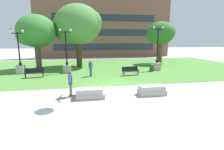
{
  "coord_description": "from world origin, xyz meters",
  "views": [
    {
      "loc": [
        -2.76,
        -13.32,
        3.63
      ],
      "look_at": [
        -0.65,
        -1.4,
        1.2
      ],
      "focal_mm": 28.0,
      "sensor_mm": 36.0,
      "label": 1
    }
  ],
  "objects_px": {
    "skateboard": "(77,95)",
    "trash_bin": "(152,67)",
    "concrete_block_left": "(152,90)",
    "person_skateboarder": "(70,82)",
    "concrete_block_center": "(90,93)",
    "park_bench_near_right": "(34,72)",
    "person_bystander_near_lawn": "(91,67)",
    "park_bench_near_left": "(130,70)",
    "lamp_post_left": "(157,61)",
    "lamp_post_center": "(67,64)",
    "lamp_post_right": "(20,65)"
  },
  "relations": [
    {
      "from": "person_skateboarder",
      "to": "concrete_block_center",
      "type": "bearing_deg",
      "value": -22.61
    },
    {
      "from": "lamp_post_center",
      "to": "person_bystander_near_lawn",
      "type": "distance_m",
      "value": 3.45
    },
    {
      "from": "park_bench_near_right",
      "to": "lamp_post_right",
      "type": "xyz_separation_m",
      "value": [
        -1.98,
        2.44,
        0.47
      ]
    },
    {
      "from": "concrete_block_left",
      "to": "trash_bin",
      "type": "xyz_separation_m",
      "value": [
        3.45,
        8.3,
        0.2
      ]
    },
    {
      "from": "skateboard",
      "to": "lamp_post_center",
      "type": "bearing_deg",
      "value": 98.06
    },
    {
      "from": "lamp_post_left",
      "to": "trash_bin",
      "type": "bearing_deg",
      "value": -139.18
    },
    {
      "from": "lamp_post_left",
      "to": "trash_bin",
      "type": "distance_m",
      "value": 1.45
    },
    {
      "from": "concrete_block_left",
      "to": "skateboard",
      "type": "relative_size",
      "value": 1.74
    },
    {
      "from": "park_bench_near_left",
      "to": "person_bystander_near_lawn",
      "type": "relative_size",
      "value": 1.09
    },
    {
      "from": "lamp_post_left",
      "to": "concrete_block_left",
      "type": "bearing_deg",
      "value": -115.86
    },
    {
      "from": "concrete_block_center",
      "to": "trash_bin",
      "type": "distance_m",
      "value": 11.24
    },
    {
      "from": "lamp_post_center",
      "to": "trash_bin",
      "type": "relative_size",
      "value": 5.15
    },
    {
      "from": "park_bench_near_left",
      "to": "person_bystander_near_lawn",
      "type": "distance_m",
      "value": 4.13
    },
    {
      "from": "park_bench_near_right",
      "to": "trash_bin",
      "type": "height_order",
      "value": "trash_bin"
    },
    {
      "from": "concrete_block_center",
      "to": "lamp_post_left",
      "type": "distance_m",
      "value": 12.57
    },
    {
      "from": "concrete_block_center",
      "to": "person_bystander_near_lawn",
      "type": "height_order",
      "value": "person_bystander_near_lawn"
    },
    {
      "from": "lamp_post_left",
      "to": "lamp_post_center",
      "type": "bearing_deg",
      "value": -179.6
    },
    {
      "from": "lamp_post_right",
      "to": "person_skateboarder",
      "type": "bearing_deg",
      "value": -57.45
    },
    {
      "from": "person_skateboarder",
      "to": "skateboard",
      "type": "relative_size",
      "value": 1.65
    },
    {
      "from": "person_skateboarder",
      "to": "person_bystander_near_lawn",
      "type": "height_order",
      "value": "person_bystander_near_lawn"
    },
    {
      "from": "person_skateboarder",
      "to": "lamp_post_right",
      "type": "relative_size",
      "value": 0.36
    },
    {
      "from": "person_skateboarder",
      "to": "park_bench_near_left",
      "type": "distance_m",
      "value": 8.39
    },
    {
      "from": "concrete_block_left",
      "to": "lamp_post_right",
      "type": "xyz_separation_m",
      "value": [
        -11.16,
        9.63,
        0.7
      ]
    },
    {
      "from": "park_bench_near_left",
      "to": "lamp_post_center",
      "type": "height_order",
      "value": "lamp_post_center"
    },
    {
      "from": "person_bystander_near_lawn",
      "to": "person_skateboarder",
      "type": "bearing_deg",
      "value": -104.84
    },
    {
      "from": "skateboard",
      "to": "trash_bin",
      "type": "bearing_deg",
      "value": 42.8
    },
    {
      "from": "skateboard",
      "to": "lamp_post_right",
      "type": "height_order",
      "value": "lamp_post_right"
    },
    {
      "from": "concrete_block_center",
      "to": "trash_bin",
      "type": "xyz_separation_m",
      "value": [
        7.59,
        8.28,
        0.2
      ]
    },
    {
      "from": "concrete_block_center",
      "to": "person_skateboarder",
      "type": "xyz_separation_m",
      "value": [
        -1.19,
        0.5,
        0.67
      ]
    },
    {
      "from": "park_bench_near_left",
      "to": "concrete_block_center",
      "type": "bearing_deg",
      "value": -124.58
    },
    {
      "from": "trash_bin",
      "to": "park_bench_near_right",
      "type": "bearing_deg",
      "value": -174.95
    },
    {
      "from": "park_bench_near_left",
      "to": "person_skateboarder",
      "type": "bearing_deg",
      "value": -133.25
    },
    {
      "from": "park_bench_near_right",
      "to": "lamp_post_center",
      "type": "bearing_deg",
      "value": 32.33
    },
    {
      "from": "park_bench_near_right",
      "to": "trash_bin",
      "type": "xyz_separation_m",
      "value": [
        12.63,
        1.11,
        -0.04
      ]
    },
    {
      "from": "concrete_block_left",
      "to": "skateboard",
      "type": "xyz_separation_m",
      "value": [
        -4.96,
        0.52,
        -0.22
      ]
    },
    {
      "from": "trash_bin",
      "to": "skateboard",
      "type": "bearing_deg",
      "value": -137.2
    },
    {
      "from": "concrete_block_left",
      "to": "park_bench_near_right",
      "type": "bearing_deg",
      "value": 141.94
    },
    {
      "from": "concrete_block_center",
      "to": "lamp_post_center",
      "type": "distance_m",
      "value": 9.32
    },
    {
      "from": "concrete_block_left",
      "to": "park_bench_near_left",
      "type": "height_order",
      "value": "park_bench_near_left"
    },
    {
      "from": "lamp_post_center",
      "to": "trash_bin",
      "type": "xyz_separation_m",
      "value": [
        9.62,
        -0.79,
        -0.52
      ]
    },
    {
      "from": "skateboard",
      "to": "lamp_post_center",
      "type": "distance_m",
      "value": 8.71
    },
    {
      "from": "concrete_block_center",
      "to": "lamp_post_left",
      "type": "xyz_separation_m",
      "value": [
        8.59,
        9.14,
        0.79
      ]
    },
    {
      "from": "park_bench_near_left",
      "to": "lamp_post_right",
      "type": "xyz_separation_m",
      "value": [
        -11.56,
        3.01,
        0.47
      ]
    },
    {
      "from": "skateboard",
      "to": "person_bystander_near_lawn",
      "type": "xyz_separation_m",
      "value": [
        1.26,
        6.17,
        0.9
      ]
    },
    {
      "from": "park_bench_near_left",
      "to": "lamp_post_center",
      "type": "xyz_separation_m",
      "value": [
        -6.58,
        2.47,
        0.49
      ]
    },
    {
      "from": "concrete_block_left",
      "to": "lamp_post_center",
      "type": "bearing_deg",
      "value": 124.21
    },
    {
      "from": "park_bench_near_left",
      "to": "lamp_post_center",
      "type": "bearing_deg",
      "value": 159.42
    },
    {
      "from": "concrete_block_center",
      "to": "park_bench_near_right",
      "type": "bearing_deg",
      "value": 125.08
    },
    {
      "from": "concrete_block_center",
      "to": "concrete_block_left",
      "type": "xyz_separation_m",
      "value": [
        4.15,
        -0.02,
        0.0
      ]
    },
    {
      "from": "trash_bin",
      "to": "person_bystander_near_lawn",
      "type": "distance_m",
      "value": 7.35
    }
  ]
}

